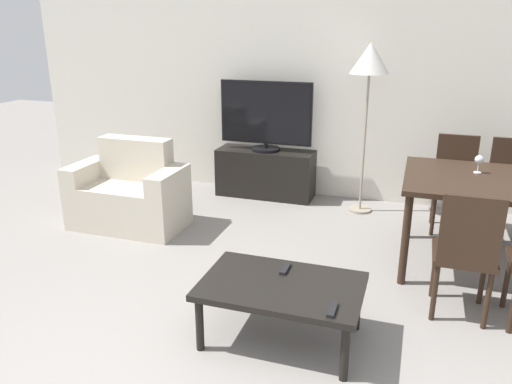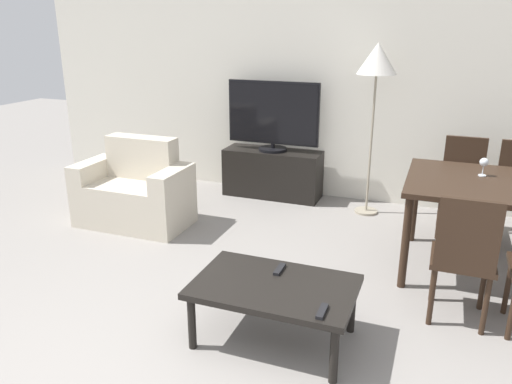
{
  "view_description": "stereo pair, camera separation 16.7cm",
  "coord_description": "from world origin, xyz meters",
  "px_view_note": "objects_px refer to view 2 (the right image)",
  "views": [
    {
      "loc": [
        1.03,
        -1.54,
        1.91
      ],
      "look_at": [
        -0.13,
        1.97,
        0.65
      ],
      "focal_mm": 35.0,
      "sensor_mm": 36.0,
      "label": 1
    },
    {
      "loc": [
        1.19,
        -1.49,
        1.91
      ],
      "look_at": [
        -0.13,
        1.97,
        0.65
      ],
      "focal_mm": 35.0,
      "sensor_mm": 36.0,
      "label": 2
    }
  ],
  "objects_px": {
    "tv": "(273,116)",
    "wine_glass_left": "(484,163)",
    "coffee_table": "(274,290)",
    "tv_stand": "(273,173)",
    "remote_secondary": "(280,269)",
    "dining_table": "(500,193)",
    "remote_primary": "(322,311)",
    "dining_chair_far_left": "(462,181)",
    "armchair": "(135,193)",
    "dining_chair_near": "(464,254)",
    "floor_lamp": "(377,65)"
  },
  "relations": [
    {
      "from": "tv",
      "to": "wine_glass_left",
      "type": "distance_m",
      "value": 2.35
    },
    {
      "from": "coffee_table",
      "to": "wine_glass_left",
      "type": "distance_m",
      "value": 2.04
    },
    {
      "from": "wine_glass_left",
      "to": "tv_stand",
      "type": "bearing_deg",
      "value": 153.56
    },
    {
      "from": "tv_stand",
      "to": "wine_glass_left",
      "type": "bearing_deg",
      "value": -26.44
    },
    {
      "from": "tv",
      "to": "remote_secondary",
      "type": "relative_size",
      "value": 6.96
    },
    {
      "from": "remote_secondary",
      "to": "tv_stand",
      "type": "bearing_deg",
      "value": 110.06
    },
    {
      "from": "dining_table",
      "to": "remote_primary",
      "type": "height_order",
      "value": "dining_table"
    },
    {
      "from": "coffee_table",
      "to": "dining_chair_far_left",
      "type": "relative_size",
      "value": 1.09
    },
    {
      "from": "armchair",
      "to": "dining_table",
      "type": "height_order",
      "value": "armchair"
    },
    {
      "from": "tv",
      "to": "dining_table",
      "type": "distance_m",
      "value": 2.54
    },
    {
      "from": "dining_chair_far_left",
      "to": "coffee_table",
      "type": "bearing_deg",
      "value": -115.36
    },
    {
      "from": "dining_chair_near",
      "to": "coffee_table",
      "type": "bearing_deg",
      "value": -150.37
    },
    {
      "from": "tv",
      "to": "coffee_table",
      "type": "distance_m",
      "value": 2.84
    },
    {
      "from": "dining_chair_far_left",
      "to": "tv_stand",
      "type": "bearing_deg",
      "value": 169.67
    },
    {
      "from": "remote_primary",
      "to": "remote_secondary",
      "type": "xyz_separation_m",
      "value": [
        -0.37,
        0.39,
        0.0
      ]
    },
    {
      "from": "armchair",
      "to": "dining_chair_far_left",
      "type": "height_order",
      "value": "dining_chair_far_left"
    },
    {
      "from": "dining_chair_near",
      "to": "armchair",
      "type": "bearing_deg",
      "value": 166.01
    },
    {
      "from": "dining_table",
      "to": "dining_chair_far_left",
      "type": "bearing_deg",
      "value": 106.1
    },
    {
      "from": "dining_chair_far_left",
      "to": "remote_primary",
      "type": "bearing_deg",
      "value": -106.3
    },
    {
      "from": "coffee_table",
      "to": "dining_chair_near",
      "type": "xyz_separation_m",
      "value": [
        1.07,
        0.61,
        0.15
      ]
    },
    {
      "from": "dining_chair_far_left",
      "to": "wine_glass_left",
      "type": "xyz_separation_m",
      "value": [
        0.11,
        -0.68,
        0.36
      ]
    },
    {
      "from": "tv_stand",
      "to": "dining_table",
      "type": "xyz_separation_m",
      "value": [
        2.23,
        -1.19,
        0.41
      ]
    },
    {
      "from": "dining_table",
      "to": "remote_secondary",
      "type": "xyz_separation_m",
      "value": [
        -1.34,
        -1.26,
        -0.28
      ]
    },
    {
      "from": "floor_lamp",
      "to": "remote_primary",
      "type": "distance_m",
      "value": 2.91
    },
    {
      "from": "dining_table",
      "to": "wine_glass_left",
      "type": "xyz_separation_m",
      "value": [
        -0.13,
        0.14,
        0.18
      ]
    },
    {
      "from": "dining_chair_near",
      "to": "dining_chair_far_left",
      "type": "height_order",
      "value": "same"
    },
    {
      "from": "armchair",
      "to": "dining_chair_near",
      "type": "height_order",
      "value": "dining_chair_near"
    },
    {
      "from": "wine_glass_left",
      "to": "armchair",
      "type": "bearing_deg",
      "value": -175.83
    },
    {
      "from": "coffee_table",
      "to": "dining_table",
      "type": "xyz_separation_m",
      "value": [
        1.31,
        1.44,
        0.34
      ]
    },
    {
      "from": "tv",
      "to": "tv_stand",
      "type": "bearing_deg",
      "value": 90.0
    },
    {
      "from": "tv_stand",
      "to": "armchair",
      "type": "bearing_deg",
      "value": -128.02
    },
    {
      "from": "tv_stand",
      "to": "remote_secondary",
      "type": "distance_m",
      "value": 2.62
    },
    {
      "from": "floor_lamp",
      "to": "wine_glass_left",
      "type": "height_order",
      "value": "floor_lamp"
    },
    {
      "from": "floor_lamp",
      "to": "armchair",
      "type": "bearing_deg",
      "value": -152.04
    },
    {
      "from": "floor_lamp",
      "to": "remote_secondary",
      "type": "distance_m",
      "value": 2.57
    },
    {
      "from": "remote_primary",
      "to": "wine_glass_left",
      "type": "relative_size",
      "value": 1.03
    },
    {
      "from": "coffee_table",
      "to": "remote_primary",
      "type": "bearing_deg",
      "value": -31.09
    },
    {
      "from": "wine_glass_left",
      "to": "floor_lamp",
      "type": "bearing_deg",
      "value": 138.27
    },
    {
      "from": "armchair",
      "to": "wine_glass_left",
      "type": "height_order",
      "value": "wine_glass_left"
    },
    {
      "from": "tv_stand",
      "to": "dining_chair_near",
      "type": "relative_size",
      "value": 1.22
    },
    {
      "from": "armchair",
      "to": "dining_chair_far_left",
      "type": "bearing_deg",
      "value": 16.92
    },
    {
      "from": "dining_chair_far_left",
      "to": "wine_glass_left",
      "type": "bearing_deg",
      "value": -80.84
    },
    {
      "from": "tv",
      "to": "remote_primary",
      "type": "xyz_separation_m",
      "value": [
        1.27,
        -2.84,
        -0.53
      ]
    },
    {
      "from": "armchair",
      "to": "tv",
      "type": "distance_m",
      "value": 1.73
    },
    {
      "from": "armchair",
      "to": "dining_chair_far_left",
      "type": "relative_size",
      "value": 1.2
    },
    {
      "from": "dining_chair_far_left",
      "to": "remote_primary",
      "type": "distance_m",
      "value": 2.58
    },
    {
      "from": "armchair",
      "to": "remote_primary",
      "type": "relative_size",
      "value": 7.23
    },
    {
      "from": "dining_table",
      "to": "dining_chair_far_left",
      "type": "height_order",
      "value": "dining_chair_far_left"
    },
    {
      "from": "tv",
      "to": "floor_lamp",
      "type": "distance_m",
      "value": 1.27
    },
    {
      "from": "floor_lamp",
      "to": "coffee_table",
      "type": "bearing_deg",
      "value": -94.31
    }
  ]
}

